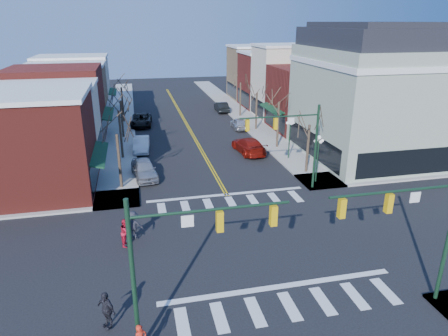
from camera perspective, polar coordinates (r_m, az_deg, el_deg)
ground at (r=26.15m, az=4.30°, el=-10.63°), size 160.00×160.00×0.00m
sidewalk_left at (r=43.52m, az=-14.68°, el=1.79°), size 3.50×70.00×0.15m
sidewalk_right at (r=46.18m, az=7.53°, el=3.35°), size 3.50×70.00×0.15m
bldg_left_brick_a at (r=35.52m, az=-26.42°, el=2.78°), size 10.00×8.50×8.00m
bldg_left_stucco_a at (r=42.89m, az=-24.19°, el=5.51°), size 10.00×7.00×7.50m
bldg_left_brick_b at (r=50.48m, az=-22.68°, el=8.31°), size 10.00×9.00×8.50m
bldg_left_tan at (r=58.56m, az=-21.42°, el=9.60°), size 10.00×7.50×7.80m
bldg_left_stucco_b at (r=66.11m, az=-20.56°, el=10.97°), size 10.00×8.00×8.20m
bldg_right_brick_a at (r=52.98m, az=12.56°, el=9.62°), size 10.00×8.50×8.00m
bldg_right_stucco at (r=59.83m, az=9.49°, el=11.98°), size 10.00×7.00×10.00m
bldg_right_brick_b at (r=66.88m, az=7.03°, el=12.31°), size 10.00×8.00×8.50m
bldg_right_tan at (r=74.36m, az=4.94°, el=13.38°), size 10.00×8.00×9.00m
victorian_corner at (r=43.31m, az=20.33°, el=10.11°), size 12.25×14.25×13.30m
traffic_mast_near_left at (r=16.52m, az=-6.57°, el=-11.68°), size 6.60×0.28×7.20m
traffic_mast_near_right at (r=20.59m, az=26.02°, el=-6.95°), size 6.60×0.28×7.20m
traffic_mast_far_right at (r=32.51m, az=10.13°, el=4.46°), size 6.60×0.28×7.20m
lamppost_corner at (r=35.03m, az=13.29°, el=2.40°), size 0.36×0.36×4.33m
lamppost_midblock at (r=40.72m, az=9.38°, el=5.17°), size 0.36×0.36×4.33m
tree_left_a at (r=34.24m, az=-14.71°, el=0.83°), size 0.24×0.24×4.76m
tree_left_b at (r=41.85m, az=-14.52°, el=4.58°), size 0.24×0.24×5.04m
tree_left_c at (r=49.67m, az=-14.35°, el=6.73°), size 0.24×0.24×4.55m
tree_left_d at (r=57.45m, az=-14.26°, el=8.71°), size 0.24×0.24×4.90m
tree_right_a at (r=37.46m, az=11.86°, el=2.63°), size 0.24×0.24×4.62m
tree_right_b at (r=44.48m, az=7.70°, el=6.06°), size 0.24×0.24×5.18m
tree_right_c at (r=51.89m, az=4.64°, el=8.02°), size 0.24×0.24×4.83m
tree_right_d at (r=59.40m, az=2.34°, el=9.71°), size 0.24×0.24×4.97m
car_left_near at (r=36.68m, az=-11.32°, el=-0.16°), size 2.60×5.10×1.66m
car_left_mid at (r=44.40m, az=-11.71°, el=3.34°), size 1.94×4.75×1.53m
car_left_far at (r=55.34m, az=-11.74°, el=6.72°), size 3.11×5.91×1.59m
car_right_near at (r=42.92m, az=3.53°, el=3.24°), size 2.82×5.91×1.66m
car_right_mid at (r=52.66m, az=2.18°, el=6.39°), size 1.82×4.38×1.48m
car_right_far at (r=62.85m, az=-0.36°, el=8.73°), size 1.70×4.70×1.54m
pedestrian_red_b at (r=25.86m, az=-13.81°, el=-8.90°), size 0.85×1.00×1.81m
pedestrian_dark_a at (r=19.96m, az=-16.47°, el=-18.85°), size 1.09×1.11×1.88m
pedestrian_dark_b at (r=26.52m, az=-12.80°, el=-7.94°), size 1.34×0.93×1.89m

